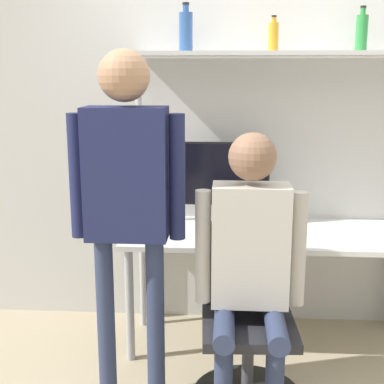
{
  "coord_description": "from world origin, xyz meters",
  "views": [
    {
      "loc": [
        -0.27,
        -2.78,
        1.67
      ],
      "look_at": [
        -0.45,
        -0.12,
        1.07
      ],
      "focal_mm": 50.0,
      "sensor_mm": 36.0,
      "label": 1
    }
  ],
  "objects_px": {
    "laptop": "(246,226)",
    "bottle_blue": "(186,31)",
    "office_chair": "(247,351)",
    "bottle_green": "(362,32)",
    "person_seated": "(250,253)",
    "bottle_amber": "(273,36)",
    "monitor": "(227,179)",
    "cell_phone": "(289,239)",
    "person_standing": "(127,185)"
  },
  "relations": [
    {
      "from": "laptop",
      "to": "bottle_blue",
      "type": "height_order",
      "value": "bottle_blue"
    },
    {
      "from": "office_chair",
      "to": "bottle_green",
      "type": "relative_size",
      "value": 3.58
    },
    {
      "from": "person_seated",
      "to": "bottle_green",
      "type": "xyz_separation_m",
      "value": [
        0.65,
        0.85,
        1.08
      ]
    },
    {
      "from": "laptop",
      "to": "bottle_green",
      "type": "relative_size",
      "value": 1.31
    },
    {
      "from": "office_chair",
      "to": "laptop",
      "type": "bearing_deg",
      "value": 90.35
    },
    {
      "from": "laptop",
      "to": "bottle_amber",
      "type": "relative_size",
      "value": 1.62
    },
    {
      "from": "monitor",
      "to": "cell_phone",
      "type": "relative_size",
      "value": 3.57
    },
    {
      "from": "bottle_green",
      "to": "bottle_blue",
      "type": "distance_m",
      "value": 1.03
    },
    {
      "from": "cell_phone",
      "to": "bottle_green",
      "type": "distance_m",
      "value": 1.28
    },
    {
      "from": "monitor",
      "to": "cell_phone",
      "type": "bearing_deg",
      "value": -40.29
    },
    {
      "from": "cell_phone",
      "to": "monitor",
      "type": "bearing_deg",
      "value": 139.71
    },
    {
      "from": "bottle_amber",
      "to": "monitor",
      "type": "bearing_deg",
      "value": -177.42
    },
    {
      "from": "person_seated",
      "to": "bottle_blue",
      "type": "distance_m",
      "value": 1.43
    },
    {
      "from": "bottle_amber",
      "to": "office_chair",
      "type": "bearing_deg",
      "value": -100.22
    },
    {
      "from": "office_chair",
      "to": "person_seated",
      "type": "xyz_separation_m",
      "value": [
        0.0,
        -0.05,
        0.55
      ]
    },
    {
      "from": "monitor",
      "to": "office_chair",
      "type": "xyz_separation_m",
      "value": [
        0.12,
        -0.79,
        -0.74
      ]
    },
    {
      "from": "person_seated",
      "to": "cell_phone",
      "type": "bearing_deg",
      "value": 65.36
    },
    {
      "from": "monitor",
      "to": "laptop",
      "type": "bearing_deg",
      "value": -66.37
    },
    {
      "from": "cell_phone",
      "to": "person_seated",
      "type": "bearing_deg",
      "value": -114.64
    },
    {
      "from": "office_chair",
      "to": "person_standing",
      "type": "xyz_separation_m",
      "value": [
        -0.59,
        -0.05,
        0.87
      ]
    },
    {
      "from": "monitor",
      "to": "cell_phone",
      "type": "height_order",
      "value": "monitor"
    },
    {
      "from": "office_chair",
      "to": "monitor",
      "type": "bearing_deg",
      "value": 98.55
    },
    {
      "from": "laptop",
      "to": "person_seated",
      "type": "xyz_separation_m",
      "value": [
        0.01,
        -0.57,
        0.04
      ]
    },
    {
      "from": "office_chair",
      "to": "person_seated",
      "type": "height_order",
      "value": "person_seated"
    },
    {
      "from": "office_chair",
      "to": "bottle_green",
      "type": "bearing_deg",
      "value": 50.86
    },
    {
      "from": "monitor",
      "to": "bottle_blue",
      "type": "height_order",
      "value": "bottle_blue"
    },
    {
      "from": "bottle_green",
      "to": "person_seated",
      "type": "bearing_deg",
      "value": -127.49
    },
    {
      "from": "cell_phone",
      "to": "office_chair",
      "type": "relative_size",
      "value": 0.16
    },
    {
      "from": "cell_phone",
      "to": "bottle_amber",
      "type": "bearing_deg",
      "value": 107.34
    },
    {
      "from": "bottle_green",
      "to": "laptop",
      "type": "bearing_deg",
      "value": -157.18
    },
    {
      "from": "person_standing",
      "to": "bottle_amber",
      "type": "xyz_separation_m",
      "value": [
        0.73,
        0.85,
        0.73
      ]
    },
    {
      "from": "cell_phone",
      "to": "bottle_blue",
      "type": "bearing_deg",
      "value": 152.6
    },
    {
      "from": "person_standing",
      "to": "bottle_amber",
      "type": "height_order",
      "value": "bottle_amber"
    },
    {
      "from": "cell_phone",
      "to": "bottle_blue",
      "type": "relative_size",
      "value": 0.53
    },
    {
      "from": "office_chair",
      "to": "person_standing",
      "type": "relative_size",
      "value": 0.51
    },
    {
      "from": "monitor",
      "to": "office_chair",
      "type": "height_order",
      "value": "monitor"
    },
    {
      "from": "laptop",
      "to": "bottle_green",
      "type": "height_order",
      "value": "bottle_green"
    },
    {
      "from": "bottle_green",
      "to": "bottle_amber",
      "type": "height_order",
      "value": "bottle_green"
    },
    {
      "from": "laptop",
      "to": "bottle_green",
      "type": "xyz_separation_m",
      "value": [
        0.66,
        0.28,
        1.11
      ]
    },
    {
      "from": "monitor",
      "to": "bottle_amber",
      "type": "height_order",
      "value": "bottle_amber"
    },
    {
      "from": "bottle_green",
      "to": "bottle_blue",
      "type": "height_order",
      "value": "bottle_blue"
    },
    {
      "from": "person_seated",
      "to": "laptop",
      "type": "bearing_deg",
      "value": 90.53
    },
    {
      "from": "bottle_green",
      "to": "bottle_amber",
      "type": "relative_size",
      "value": 1.24
    },
    {
      "from": "monitor",
      "to": "bottle_green",
      "type": "distance_m",
      "value": 1.17
    },
    {
      "from": "laptop",
      "to": "cell_phone",
      "type": "height_order",
      "value": "laptop"
    },
    {
      "from": "bottle_green",
      "to": "bottle_amber",
      "type": "xyz_separation_m",
      "value": [
        -0.51,
        0.0,
        -0.02
      ]
    },
    {
      "from": "office_chair",
      "to": "person_seated",
      "type": "relative_size",
      "value": 0.65
    },
    {
      "from": "person_seated",
      "to": "monitor",
      "type": "bearing_deg",
      "value": 98.22
    },
    {
      "from": "monitor",
      "to": "bottle_blue",
      "type": "xyz_separation_m",
      "value": [
        -0.25,
        0.01,
        0.89
      ]
    },
    {
      "from": "person_seated",
      "to": "bottle_green",
      "type": "relative_size",
      "value": 5.49
    }
  ]
}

